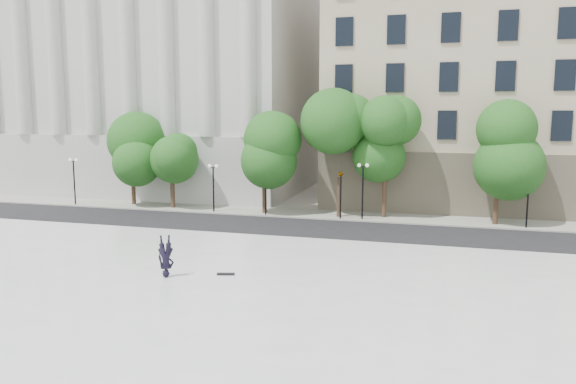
% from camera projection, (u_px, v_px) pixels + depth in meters
% --- Properties ---
extents(ground, '(160.00, 160.00, 0.00)m').
position_uv_depth(ground, '(125.00, 319.00, 22.25)').
color(ground, '#B4B1AA').
rests_on(ground, ground).
extents(plaza, '(44.00, 22.00, 0.45)m').
position_uv_depth(plaza, '(162.00, 290.00, 25.08)').
color(plaza, white).
rests_on(plaza, ground).
extents(street, '(60.00, 8.00, 0.02)m').
position_uv_depth(street, '(265.00, 228.00, 39.39)').
color(street, black).
rests_on(street, ground).
extents(far_sidewalk, '(60.00, 4.00, 0.12)m').
position_uv_depth(far_sidewalk, '(289.00, 213.00, 45.10)').
color(far_sidewalk, '#A3A297').
rests_on(far_sidewalk, ground).
extents(building_west, '(31.50, 27.65, 25.60)m').
position_uv_depth(building_west, '(176.00, 68.00, 61.72)').
color(building_west, beige).
rests_on(building_west, ground).
extents(building_east, '(36.00, 26.15, 23.00)m').
position_uv_depth(building_east, '(538.00, 79.00, 52.34)').
color(building_east, '#BDB290').
rests_on(building_east, ground).
extents(traffic_light_west, '(0.60, 1.81, 4.22)m').
position_uv_depth(traffic_light_west, '(265.00, 169.00, 43.33)').
color(traffic_light_west, black).
rests_on(traffic_light_west, ground).
extents(traffic_light_east, '(1.05, 1.96, 4.28)m').
position_uv_depth(traffic_light_east, '(341.00, 170.00, 41.73)').
color(traffic_light_east, black).
rests_on(traffic_light_east, ground).
extents(person_lying, '(1.58, 2.10, 0.54)m').
position_uv_depth(person_lying, '(166.00, 271.00, 26.27)').
color(person_lying, black).
rests_on(person_lying, plaza).
extents(skateboard, '(0.86, 0.43, 0.09)m').
position_uv_depth(skateboard, '(226.00, 274.00, 26.62)').
color(skateboard, black).
rests_on(skateboard, plaza).
extents(street_trees, '(33.99, 5.22, 8.01)m').
position_uv_depth(street_trees, '(298.00, 145.00, 43.66)').
color(street_trees, '#382619').
rests_on(street_trees, ground).
extents(lamp_posts, '(37.38, 0.28, 4.32)m').
position_uv_depth(lamp_posts, '(280.00, 180.00, 43.45)').
color(lamp_posts, black).
rests_on(lamp_posts, ground).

